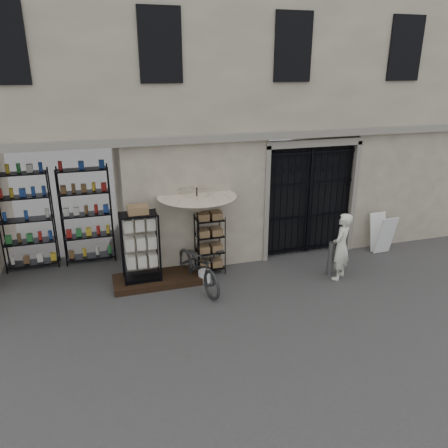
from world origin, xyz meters
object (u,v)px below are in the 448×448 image
object	(u,v)px
steel_bollard	(331,258)
shopkeeper	(338,278)
bicycle	(199,286)
display_cabinet	(141,250)
easel_sign	(382,234)
market_umbrella	(197,200)
wire_rack	(210,245)
white_bucket	(204,276)

from	to	relation	value
steel_bollard	shopkeeper	bearing A→B (deg)	-69.15
steel_bollard	shopkeeper	distance (m)	0.50
bicycle	shopkeeper	world-z (taller)	bicycle
bicycle	shopkeeper	size ratio (longest dim) A/B	1.23
display_cabinet	steel_bollard	size ratio (longest dim) A/B	2.06
bicycle	steel_bollard	xyz separation A→B (m)	(3.22, -0.32, 0.42)
easel_sign	steel_bollard	bearing A→B (deg)	-161.15
display_cabinet	market_umbrella	bearing A→B (deg)	26.96
wire_rack	steel_bollard	xyz separation A→B (m)	(2.77, -0.98, -0.30)
wire_rack	bicycle	size ratio (longest dim) A/B	0.73
market_umbrella	bicycle	world-z (taller)	market_umbrella
steel_bollard	shopkeeper	size ratio (longest dim) A/B	0.51
wire_rack	display_cabinet	bearing A→B (deg)	-153.47
market_umbrella	steel_bollard	bearing A→B (deg)	-17.64
bicycle	steel_bollard	bearing A→B (deg)	-18.62
wire_rack	market_umbrella	size ratio (longest dim) A/B	0.56
display_cabinet	wire_rack	world-z (taller)	display_cabinet
bicycle	white_bucket	bearing A→B (deg)	33.86
easel_sign	display_cabinet	bearing A→B (deg)	177.35
wire_rack	white_bucket	distance (m)	0.79
white_bucket	display_cabinet	bearing A→B (deg)	169.74
steel_bollard	easel_sign	bearing A→B (deg)	21.71
white_bucket	bicycle	xyz separation A→B (m)	(-0.19, -0.20, -0.14)
white_bucket	easel_sign	size ratio (longest dim) A/B	0.27
wire_rack	white_bucket	size ratio (longest dim) A/B	5.10
bicycle	easel_sign	size ratio (longest dim) A/B	1.91
steel_bollard	shopkeeper	world-z (taller)	steel_bollard
bicycle	easel_sign	xyz separation A→B (m)	(5.21, 0.48, 0.54)
market_umbrella	steel_bollard	world-z (taller)	market_umbrella
market_umbrella	easel_sign	bearing A→B (deg)	-2.03
market_umbrella	steel_bollard	xyz separation A→B (m)	(3.06, -0.97, -1.46)
market_umbrella	wire_rack	bearing A→B (deg)	0.42
display_cabinet	white_bucket	bearing A→B (deg)	8.32
display_cabinet	steel_bollard	bearing A→B (deg)	8.75
market_umbrella	white_bucket	size ratio (longest dim) A/B	9.13
display_cabinet	market_umbrella	size ratio (longest dim) A/B	0.66
wire_rack	bicycle	distance (m)	1.07
white_bucket	bicycle	size ratio (longest dim) A/B	0.14
market_umbrella	shopkeeper	size ratio (longest dim) A/B	1.60
white_bucket	shopkeeper	world-z (taller)	white_bucket
bicycle	easel_sign	distance (m)	5.26
market_umbrella	easel_sign	size ratio (longest dim) A/B	2.50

